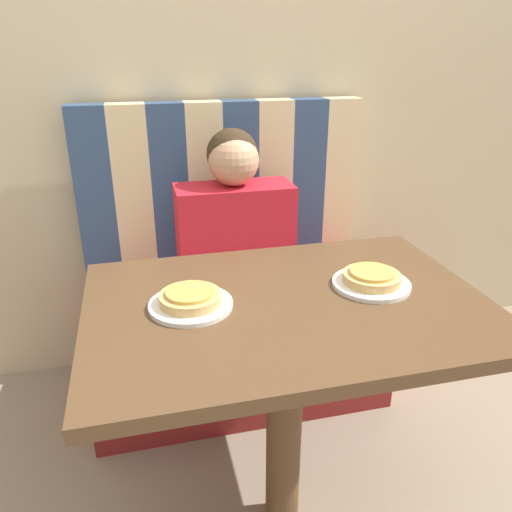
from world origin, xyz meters
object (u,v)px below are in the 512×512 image
(plate_right, at_px, (371,284))
(person, at_px, (234,214))
(plate_left, at_px, (191,305))
(pizza_left, at_px, (190,297))
(pizza_right, at_px, (372,277))

(plate_right, bearing_deg, person, 110.44)
(plate_left, bearing_deg, person, 69.56)
(plate_left, relative_size, pizza_left, 1.36)
(plate_right, height_order, pizza_right, pizza_right)
(pizza_left, bearing_deg, plate_right, -0.00)
(pizza_left, distance_m, pizza_right, 0.48)
(plate_right, bearing_deg, pizza_right, 90.00)
(plate_left, bearing_deg, pizza_right, 0.00)
(pizza_right, bearing_deg, pizza_left, 180.00)
(person, xyz_separation_m, pizza_left, (-0.24, -0.64, 0.02))
(pizza_right, bearing_deg, plate_right, -90.00)
(plate_left, bearing_deg, plate_right, 0.00)
(plate_right, xyz_separation_m, pizza_left, (-0.48, 0.00, 0.02))
(plate_left, height_order, plate_right, same)
(plate_left, xyz_separation_m, pizza_right, (0.48, 0.00, 0.02))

